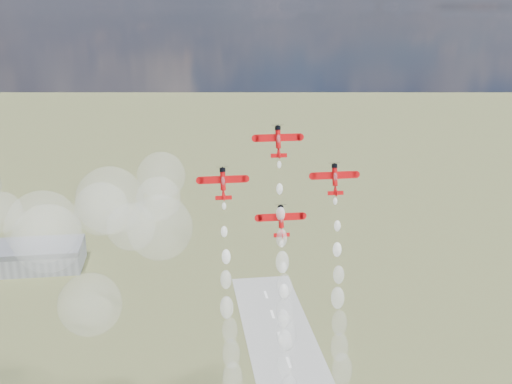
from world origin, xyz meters
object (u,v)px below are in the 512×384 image
at_px(hangar, 36,256).
at_px(plane_right, 335,178).
at_px(plane_lead, 278,141).
at_px(plane_left, 223,183).
at_px(plane_slot, 281,220).

distance_m(hangar, plane_right, 228.12).
relative_size(plane_lead, plane_right, 1.00).
xyz_separation_m(plane_left, plane_right, (28.62, 0.00, 0.00)).
height_order(hangar, plane_left, plane_left).
distance_m(plane_left, plane_slot, 17.46).
bearing_deg(plane_slot, hangar, 120.51).
relative_size(plane_left, plane_right, 1.00).
distance_m(hangar, plane_left, 214.69).
relative_size(plane_lead, plane_slot, 1.00).
height_order(plane_left, plane_right, same).
bearing_deg(plane_left, plane_right, 0.00).
xyz_separation_m(hangar, plane_left, (89.62, -173.64, 88.92)).
distance_m(plane_left, plane_right, 28.62).
bearing_deg(hangar, plane_lead, -58.70).
bearing_deg(plane_left, hangar, 117.30).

